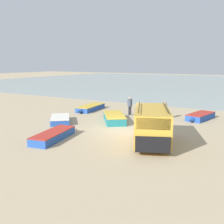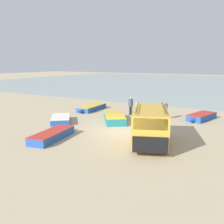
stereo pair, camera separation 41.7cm
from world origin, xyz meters
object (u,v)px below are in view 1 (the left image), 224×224
object	(u,v)px
fisherman_1	(130,104)
parked_van	(152,125)
fishing_rowboat_2	(54,135)
fisherman_0	(164,109)
fishing_rowboat_3	(114,118)
fishing_rowboat_0	(60,119)
fishing_rowboat_1	(200,117)
fishing_rowboat_4	(90,108)

from	to	relation	value
fisherman_1	parked_van	bearing A→B (deg)	158.52
fishing_rowboat_2	fisherman_0	xyz separation A→B (m)	(4.22, 9.56, 0.68)
fishing_rowboat_3	fisherman_0	distance (m)	4.59
fishing_rowboat_0	fisherman_0	distance (m)	9.13
fishing_rowboat_1	fishing_rowboat_0	bearing A→B (deg)	-42.91
parked_van	fishing_rowboat_2	distance (m)	6.36
fishing_rowboat_3	fishing_rowboat_4	world-z (taller)	fishing_rowboat_3
parked_van	fisherman_0	distance (m)	7.59
fishing_rowboat_4	fisherman_1	bearing A→B (deg)	82.39
parked_van	fishing_rowboat_4	world-z (taller)	parked_van
parked_van	fisherman_1	bearing A→B (deg)	-168.76
fishing_rowboat_1	fishing_rowboat_3	size ratio (longest dim) A/B	0.93
fishing_rowboat_3	fisherman_0	bearing A→B (deg)	-84.97
fishing_rowboat_4	fisherman_1	xyz separation A→B (m)	(4.71, -0.14, 0.79)
fishing_rowboat_2	parked_van	bearing A→B (deg)	-80.80
parked_van	fishing_rowboat_1	distance (m)	8.87
fishing_rowboat_1	fisherman_0	size ratio (longest dim) A/B	2.56
fishing_rowboat_1	fisherman_1	bearing A→B (deg)	-66.79
fishing_rowboat_0	fishing_rowboat_4	size ratio (longest dim) A/B	0.70
fishing_rowboat_1	fishing_rowboat_3	world-z (taller)	fishing_rowboat_3
fishing_rowboat_4	fisherman_1	world-z (taller)	fisherman_1
fishing_rowboat_0	fishing_rowboat_4	bearing A→B (deg)	-30.43
fishing_rowboat_0	fisherman_0	xyz separation A→B (m)	(7.22, 5.54, 0.70)
fishing_rowboat_4	fishing_rowboat_1	bearing A→B (deg)	89.51
fishing_rowboat_1	fisherman_1	size ratio (longest dim) A/B	2.32
fisherman_1	fishing_rowboat_3	bearing A→B (deg)	125.05
fishing_rowboat_4	fisherman_1	distance (m)	4.78
parked_van	fishing_rowboat_4	size ratio (longest dim) A/B	1.06
fishing_rowboat_3	fisherman_1	size ratio (longest dim) A/B	2.50
fishing_rowboat_4	parked_van	bearing A→B (deg)	46.15
parked_van	fisherman_0	bearing A→B (deg)	169.70
fishing_rowboat_2	fishing_rowboat_3	size ratio (longest dim) A/B	1.07
fishing_rowboat_2	fisherman_1	bearing A→B (deg)	-15.26
parked_van	fishing_rowboat_1	xyz separation A→B (m)	(1.12, 8.75, -0.94)
fishing_rowboat_0	fishing_rowboat_3	size ratio (longest dim) A/B	0.79
fishing_rowboat_1	fisherman_1	xyz separation A→B (m)	(-6.29, -1.18, 0.77)
fishing_rowboat_0	fishing_rowboat_2	world-z (taller)	fishing_rowboat_2
fishing_rowboat_0	fisherman_1	distance (m)	6.87
fishing_rowboat_4	fisherman_0	bearing A→B (deg)	81.90
fishing_rowboat_1	fishing_rowboat_4	distance (m)	11.05
parked_van	fishing_rowboat_3	xyz separation A→B (m)	(-5.12, 4.42, -0.90)
fisherman_1	fishing_rowboat_0	bearing A→B (deg)	91.02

